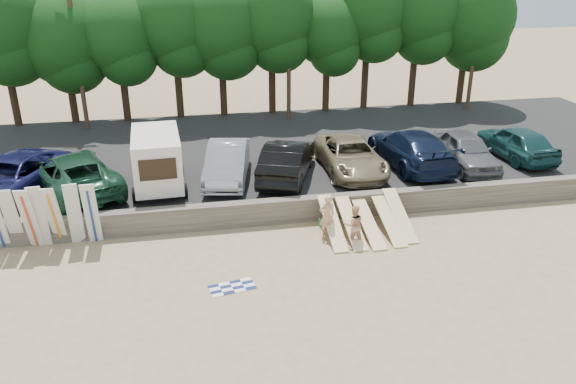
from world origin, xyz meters
name	(u,v)px	position (x,y,z in m)	size (l,w,h in m)	color
ground	(318,255)	(0.00, 0.00, 0.00)	(120.00, 120.00, 0.00)	tan
seawall	(301,209)	(0.00, 3.00, 0.50)	(44.00, 0.50, 1.00)	#6B6356
parking_lot	(271,153)	(0.00, 10.50, 0.35)	(44.00, 14.50, 0.70)	#282828
treeline	(250,21)	(-0.10, 17.53, 6.36)	(34.14, 5.99, 8.85)	#382616
utility_poles	(289,40)	(2.00, 16.00, 5.43)	(25.80, 0.26, 9.00)	#473321
box_trailer	(157,158)	(-5.69, 5.83, 2.09)	(2.37, 3.99, 2.47)	silver
car_0	(11,178)	(-11.68, 6.11, 1.54)	(2.77, 6.01, 1.67)	#121440
car_1	(73,173)	(-9.21, 6.14, 1.56)	(2.85, 6.18, 1.72)	#143824
car_2	(227,162)	(-2.68, 6.33, 1.52)	(1.74, 4.99, 1.64)	gray
car_3	(287,160)	(-0.02, 6.03, 1.56)	(1.83, 5.24, 1.73)	black
car_4	(351,156)	(3.05, 6.30, 1.46)	(2.52, 5.46, 1.52)	#7E6F50
car_5	(411,148)	(6.07, 6.50, 1.58)	(2.48, 6.09, 1.77)	black
car_6	(466,150)	(8.61, 5.86, 1.52)	(1.93, 4.81, 1.64)	#575A5D
car_7	(516,142)	(11.66, 6.56, 1.53)	(1.95, 4.85, 1.65)	#173F3F
surfboard_upright_1	(12,218)	(-10.85, 2.59, 1.26)	(0.50, 0.06, 2.60)	silver
surfboard_upright_2	(29,219)	(-10.22, 2.42, 1.26)	(0.50, 0.06, 2.60)	silver
surfboard_upright_3	(39,217)	(-9.90, 2.49, 1.28)	(0.50, 0.06, 2.60)	silver
surfboard_upright_4	(54,216)	(-9.37, 2.52, 1.25)	(0.50, 0.06, 2.60)	silver
surfboard_upright_5	(74,214)	(-8.67, 2.52, 1.28)	(0.50, 0.06, 2.60)	silver
surfboard_upright_6	(92,214)	(-8.06, 2.44, 1.27)	(0.50, 0.06, 2.60)	silver
surfboard_low_0	(332,223)	(0.88, 1.38, 0.58)	(0.56, 3.00, 0.07)	beige
surfboard_low_1	(351,223)	(1.62, 1.36, 0.52)	(0.56, 3.00, 0.07)	beige
surfboard_low_2	(369,224)	(2.32, 1.31, 0.44)	(0.56, 3.00, 0.07)	beige
surfboard_low_3	(389,220)	(3.17, 1.36, 0.48)	(0.56, 3.00, 0.07)	beige
surfboard_low_4	(400,215)	(3.68, 1.54, 0.58)	(0.56, 3.00, 0.07)	beige
beachgoer_a	(327,216)	(0.67, 1.42, 0.86)	(0.63, 0.41, 1.73)	tan
beachgoer_b	(354,225)	(1.51, 0.64, 0.78)	(0.76, 0.59, 1.57)	tan
cooler	(324,223)	(0.78, 2.24, 0.16)	(0.38, 0.30, 0.32)	#25893D
gear_bag	(323,222)	(0.77, 2.40, 0.11)	(0.30, 0.25, 0.22)	#E7541B
beach_towel	(232,287)	(-3.30, -1.52, 0.01)	(1.50, 1.50, 0.00)	white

